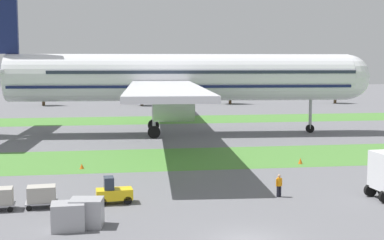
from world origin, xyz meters
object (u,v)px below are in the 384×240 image
Objects in this scene: baggage_tug at (113,192)px; cargo_dolly_lead at (42,195)px; uld_container_0 at (87,212)px; taxiway_marker_2 at (300,161)px; taxiway_marker_0 at (370,155)px; taxiway_marker_3 at (82,166)px; uld_container_1 at (68,216)px; taxiway_marker_1 at (383,158)px; airliner at (171,77)px; ground_crew_marshaller at (279,185)px.

baggage_tug is 5.03m from cargo_dolly_lead.
uld_container_0 is 3.31× the size of taxiway_marker_2.
taxiway_marker_3 is (-30.29, -1.57, -0.05)m from taxiway_marker_0.
taxiway_marker_0 is 0.99× the size of taxiway_marker_2.
taxiway_marker_2 is (20.33, 17.83, -0.57)m from uld_container_0.
baggage_tug is at bearing 64.66° from uld_container_1.
taxiway_marker_3 is at bearing 178.75° from taxiway_marker_1.
uld_container_1 is (-2.74, -5.80, 0.02)m from baggage_tug.
airliner is at bearing 64.56° from taxiway_marker_3.
taxiway_marker_1 reaches higher than taxiway_marker_2.
taxiway_marker_3 is at bearing -21.72° from airliner.
airliner is 30.61× the size of cargo_dolly_lead.
taxiway_marker_1 is 1.32× the size of taxiway_marker_3.
taxiway_marker_0 is at bearing 34.71° from uld_container_0.
taxiway_marker_0 is 30.33m from taxiway_marker_3.
ground_crew_marshaller is at bearing -116.29° from taxiway_marker_2.
uld_container_0 is (-14.14, -5.31, -0.07)m from ground_crew_marshaller.
ground_crew_marshaller is (17.50, 0.50, 0.03)m from cargo_dolly_lead.
uld_container_0 is at bearing 26.73° from uld_container_1.
taxiway_marker_2 reaches higher than taxiway_marker_3.
airliner is 26.98m from taxiway_marker_3.
taxiway_marker_1 is 8.87m from taxiway_marker_2.
taxiway_marker_2 is at bearing 113.83° from cargo_dolly_lead.
uld_container_0 is at bearing -85.81° from taxiway_marker_3.
taxiway_marker_0 is (32.29, 15.23, -0.62)m from cargo_dolly_lead.
uld_container_1 reaches higher than taxiway_marker_1.
uld_container_1 is at bearing -177.46° from ground_crew_marshaller.
taxiway_marker_1 is 30.56m from taxiway_marker_3.
uld_container_1 is 35.43m from taxiway_marker_1.
uld_container_1 reaches higher than taxiway_marker_2.
ground_crew_marshaller is 13.98m from taxiway_marker_2.
taxiway_marker_3 is at bearing -172.17° from baggage_tug.
taxiway_marker_2 is at bearing 45.21° from ground_crew_marshaller.
uld_container_1 is at bearing -10.63° from airliner.
cargo_dolly_lead is (-5.01, -0.44, 0.10)m from baggage_tug.
airliner reaches higher than taxiway_marker_0.
baggage_tug is 4.48× the size of taxiway_marker_2.
taxiway_marker_0 is (30.03, 20.59, -0.54)m from uld_container_1.
ground_crew_marshaller reaches higher than taxiway_marker_2.
taxiway_marker_2 is (-8.61, -2.21, 0.00)m from taxiway_marker_0.
ground_crew_marshaller reaches higher than cargo_dolly_lead.
uld_container_1 is at bearing -89.21° from taxiway_marker_3.
uld_container_0 is 18.53m from taxiway_marker_3.
uld_container_1 is (-1.09, -0.55, -0.04)m from uld_container_0.
ground_crew_marshaller is 3.53× the size of taxiway_marker_3.
taxiway_marker_1 reaches higher than taxiway_marker_3.
airliner is 27.32m from taxiway_marker_2.
taxiway_marker_1 is at bearing 31.22° from uld_container_1.
uld_container_0 reaches higher than uld_container_1.
baggage_tug is at bearing 161.80° from ground_crew_marshaller.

